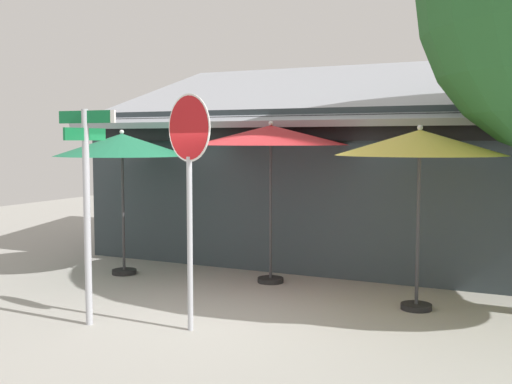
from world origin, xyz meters
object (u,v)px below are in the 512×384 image
(patio_umbrella_forest_green_left, at_px, (122,146))
(patio_umbrella_crimson_center, at_px, (271,136))
(street_sign_post, at_px, (87,194))
(stop_sign, at_px, (189,164))
(patio_umbrella_mustard_right, at_px, (420,144))

(patio_umbrella_forest_green_left, xyz_separation_m, patio_umbrella_crimson_center, (2.66, 0.52, 0.16))
(street_sign_post, xyz_separation_m, patio_umbrella_crimson_center, (1.16, 3.23, 0.76))
(street_sign_post, height_order, patio_umbrella_forest_green_left, street_sign_post)
(patio_umbrella_crimson_center, bearing_deg, street_sign_post, -109.70)
(patio_umbrella_forest_green_left, relative_size, patio_umbrella_crimson_center, 0.95)
(street_sign_post, height_order, patio_umbrella_crimson_center, street_sign_post)
(stop_sign, height_order, patio_umbrella_crimson_center, stop_sign)
(patio_umbrella_forest_green_left, distance_m, patio_umbrella_crimson_center, 2.72)
(street_sign_post, xyz_separation_m, patio_umbrella_mustard_right, (3.73, 2.57, 0.64))
(street_sign_post, distance_m, patio_umbrella_crimson_center, 3.52)
(patio_umbrella_crimson_center, height_order, patio_umbrella_mustard_right, patio_umbrella_crimson_center)
(stop_sign, bearing_deg, patio_umbrella_crimson_center, 93.31)
(patio_umbrella_forest_green_left, bearing_deg, patio_umbrella_mustard_right, -1.59)
(street_sign_post, xyz_separation_m, stop_sign, (1.32, 0.36, 0.40))
(stop_sign, height_order, patio_umbrella_forest_green_left, stop_sign)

